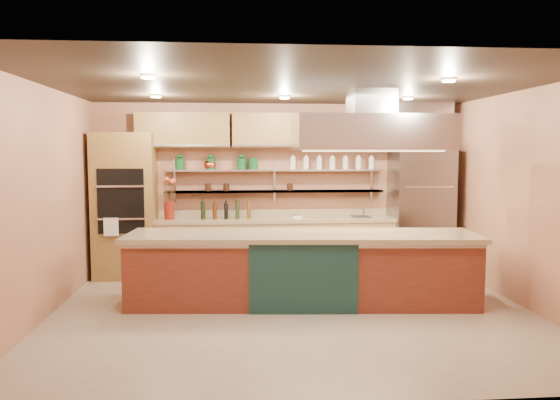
{
  "coord_description": "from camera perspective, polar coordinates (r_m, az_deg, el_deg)",
  "views": [
    {
      "loc": [
        -0.72,
        -6.61,
        2.01
      ],
      "look_at": [
        -0.08,
        1.0,
        1.33
      ],
      "focal_mm": 35.0,
      "sensor_mm": 36.0,
      "label": 1
    }
  ],
  "objects": [
    {
      "name": "wall_shelf_upper",
      "position": [
        9.01,
        -0.54,
        3.13
      ],
      "size": [
        3.6,
        0.26,
        0.03
      ],
      "primitive_type": "cube",
      "color": "silver",
      "rests_on": "wall_back"
    },
    {
      "name": "oil_bottle_cluster",
      "position": [
        8.81,
        -5.65,
        -1.07
      ],
      "size": [
        0.88,
        0.46,
        0.27
      ],
      "primitive_type": "cube",
      "rotation": [
        0.0,
        0.0,
        0.27
      ],
      "color": "black",
      "rests_on": "back_counter"
    },
    {
      "name": "wall_back",
      "position": [
        9.15,
        -0.29,
        1.28
      ],
      "size": [
        6.0,
        0.04,
        2.8
      ],
      "primitive_type": "cube",
      "color": "#A46A4D",
      "rests_on": "floor"
    },
    {
      "name": "wall_left",
      "position": [
        7.01,
        -23.76,
        -0.31
      ],
      "size": [
        0.04,
        5.0,
        2.8
      ],
      "primitive_type": "cube",
      "color": "#A46A4D",
      "rests_on": "floor"
    },
    {
      "name": "copper_kettle",
      "position": [
        8.99,
        -7.36,
        3.68
      ],
      "size": [
        0.23,
        0.23,
        0.16
      ],
      "primitive_type": "ellipsoid",
      "rotation": [
        0.0,
        0.0,
        0.2
      ],
      "color": "#D54F31",
      "rests_on": "wall_shelf_upper"
    },
    {
      "name": "back_counter",
      "position": [
        8.96,
        -0.45,
        -4.82
      ],
      "size": [
        3.84,
        0.64,
        0.93
      ],
      "primitive_type": "cube",
      "color": "tan",
      "rests_on": "floor"
    },
    {
      "name": "refrigerator",
      "position": [
        9.32,
        14.45,
        -0.97
      ],
      "size": [
        0.95,
        0.72,
        2.1
      ],
      "primitive_type": "cube",
      "color": "gray",
      "rests_on": "floor"
    },
    {
      "name": "wall_front",
      "position": [
        4.21,
        5.09,
        -3.21
      ],
      "size": [
        6.0,
        0.04,
        2.8
      ],
      "primitive_type": "cube",
      "color": "#A46A4D",
      "rests_on": "floor"
    },
    {
      "name": "flower_vase",
      "position": [
        8.87,
        -11.49,
        -1.08
      ],
      "size": [
        0.2,
        0.2,
        0.28
      ],
      "primitive_type": "cylinder",
      "rotation": [
        0.0,
        0.0,
        -0.32
      ],
      "color": "maroon",
      "rests_on": "back_counter"
    },
    {
      "name": "ceiling",
      "position": [
        6.69,
        1.43,
        11.89
      ],
      "size": [
        6.0,
        5.0,
        0.02
      ],
      "primitive_type": "cube",
      "color": "black",
      "rests_on": "wall_back"
    },
    {
      "name": "wall_shelf_lower",
      "position": [
        9.02,
        -0.54,
        0.91
      ],
      "size": [
        3.6,
        0.26,
        0.03
      ],
      "primitive_type": "cube",
      "color": "silver",
      "rests_on": "wall_back"
    },
    {
      "name": "green_canister",
      "position": [
        8.98,
        -2.81,
        3.8
      ],
      "size": [
        0.2,
        0.2,
        0.18
      ],
      "primitive_type": "cylinder",
      "rotation": [
        0.0,
        0.0,
        0.42
      ],
      "color": "#0E451C",
      "rests_on": "wall_shelf_upper"
    },
    {
      "name": "ceiling_downlights",
      "position": [
        6.89,
        1.25,
        11.45
      ],
      "size": [
        4.0,
        2.8,
        0.02
      ],
      "primitive_type": "cube",
      "color": "#FFE5A5",
      "rests_on": "ceiling"
    },
    {
      "name": "range_hood",
      "position": [
        7.26,
        9.46,
        6.93
      ],
      "size": [
        2.0,
        1.0,
        0.45
      ],
      "primitive_type": "cube",
      "color": "silver",
      "rests_on": "ceiling"
    },
    {
      "name": "bar_faucet",
      "position": [
        9.16,
        8.73,
        -1.07
      ],
      "size": [
        0.04,
        0.04,
        0.21
      ],
      "primitive_type": "cylinder",
      "rotation": [
        0.0,
        0.0,
        -0.4
      ],
      "color": "white",
      "rests_on": "back_counter"
    },
    {
      "name": "upper_cabinets",
      "position": [
        8.96,
        -0.2,
        7.28
      ],
      "size": [
        4.6,
        0.36,
        0.55
      ],
      "primitive_type": "cube",
      "color": "olive",
      "rests_on": "wall_back"
    },
    {
      "name": "kitchen_scale",
      "position": [
        8.88,
        1.81,
        -1.62
      ],
      "size": [
        0.18,
        0.16,
        0.08
      ],
      "primitive_type": "cube",
      "rotation": [
        0.0,
        0.0,
        0.42
      ],
      "color": "silver",
      "rests_on": "back_counter"
    },
    {
      "name": "oven_stack",
      "position": [
        9.0,
        -15.88,
        -0.58
      ],
      "size": [
        0.95,
        0.64,
        2.3
      ],
      "primitive_type": "cube",
      "color": "olive",
      "rests_on": "floor"
    },
    {
      "name": "island",
      "position": [
        7.26,
        2.3,
        -7.16
      ],
      "size": [
        4.55,
        1.34,
        0.94
      ],
      "primitive_type": "cube",
      "rotation": [
        0.0,
        0.0,
        -0.08
      ],
      "color": "maroon",
      "rests_on": "floor"
    },
    {
      "name": "floor",
      "position": [
        6.94,
        1.38,
        -11.8
      ],
      "size": [
        6.0,
        5.0,
        0.02
      ],
      "primitive_type": "cube",
      "color": "gray",
      "rests_on": "ground"
    },
    {
      "name": "wall_right",
      "position": [
        7.61,
        24.49,
        0.05
      ],
      "size": [
        0.04,
        5.0,
        2.8
      ],
      "primitive_type": "cube",
      "color": "#A46A4D",
      "rests_on": "floor"
    }
  ]
}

